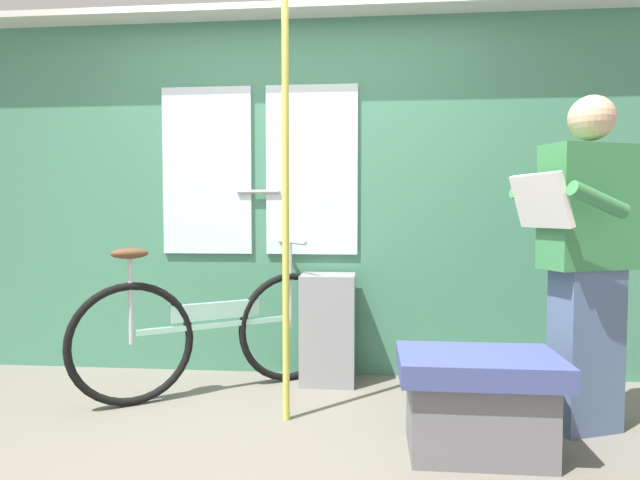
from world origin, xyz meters
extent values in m
cube|color=#666056|center=(0.00, 0.00, -0.02)|extent=(5.54, 3.90, 0.04)
cube|color=#427F60|center=(0.00, 1.15, 1.16)|extent=(4.54, 0.08, 2.33)
cube|color=silver|center=(-0.55, 1.10, 1.35)|extent=(0.60, 0.02, 1.10)
cube|color=silver|center=(0.15, 1.10, 1.35)|extent=(0.60, 0.02, 1.10)
cylinder|color=#B2B2B7|center=(-0.20, 1.08, 1.21)|extent=(0.28, 0.02, 0.02)
cube|color=silver|center=(0.00, 1.05, 2.35)|extent=(4.54, 0.28, 0.04)
torus|color=black|center=(0.03, 0.96, 0.34)|extent=(0.60, 0.41, 0.69)
torus|color=black|center=(-0.78, 0.43, 0.34)|extent=(0.60, 0.41, 0.69)
cube|color=#9EDBC6|center=(-0.38, 0.70, 0.40)|extent=(0.79, 0.53, 0.03)
cube|color=#9EDBC6|center=(-0.38, 0.70, 0.49)|extent=(0.46, 0.31, 0.10)
cylinder|color=#B7B7BC|center=(-0.78, 0.43, 0.60)|extent=(0.02, 0.02, 0.50)
ellipsoid|color=brown|center=(-0.78, 0.43, 0.85)|extent=(0.22, 0.18, 0.06)
cylinder|color=#B7B7BC|center=(0.03, 0.96, 0.62)|extent=(0.02, 0.02, 0.54)
cylinder|color=#B7B7BC|center=(0.03, 0.96, 0.89)|extent=(0.26, 0.38, 0.02)
cube|color=slate|center=(1.59, 0.32, 0.40)|extent=(0.36, 0.28, 0.80)
cube|color=#387F47|center=(1.59, 0.32, 1.10)|extent=(0.49, 0.35, 0.60)
sphere|color=tan|center=(1.59, 0.32, 1.53)|extent=(0.22, 0.22, 0.22)
cube|color=silver|center=(1.33, 0.21, 1.13)|extent=(0.22, 0.36, 0.26)
cylinder|color=#387F47|center=(1.53, 0.08, 1.13)|extent=(0.31, 0.18, 0.17)
cylinder|color=#387F47|center=(1.38, 0.45, 1.13)|extent=(0.31, 0.18, 0.17)
cube|color=gray|center=(0.27, 0.93, 0.34)|extent=(0.34, 0.28, 0.69)
cylinder|color=#C6C14C|center=(0.10, 0.31, 1.16)|extent=(0.04, 0.04, 2.33)
cube|color=#3D477F|center=(1.01, -0.01, 0.40)|extent=(0.70, 0.44, 0.10)
cube|color=slate|center=(1.01, -0.01, 0.17)|extent=(0.60, 0.36, 0.35)
camera|label=1|loc=(0.52, -2.37, 1.07)|focal=29.90mm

